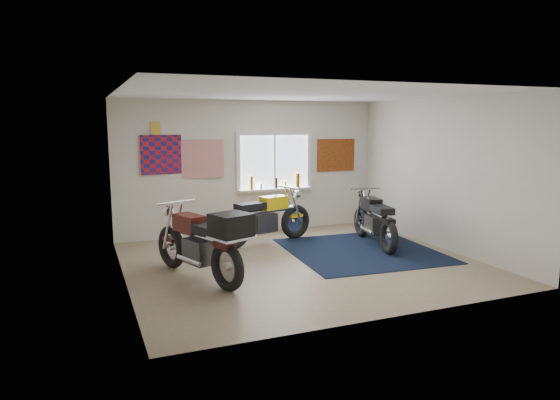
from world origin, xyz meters
name	(u,v)px	position (x,y,z in m)	size (l,w,h in m)	color
ground	(301,262)	(0.00, 0.00, 0.00)	(5.50, 5.50, 0.00)	#9E896B
room_shell	(302,162)	(0.00, 0.00, 1.64)	(5.50, 5.50, 5.50)	white
navy_rug	(361,251)	(1.30, 0.27, 0.01)	(2.50, 2.60, 0.01)	black
window_assembly	(274,166)	(0.50, 2.47, 1.37)	(1.66, 0.17, 1.26)	white
oil_bottles	(279,182)	(0.58, 2.40, 1.03)	(1.11, 0.09, 0.30)	#966815
flag_display	(155,128)	(-1.90, 2.48, 2.15)	(1.60, 0.10, 1.17)	red
triumph_poster	(336,155)	(1.95, 2.48, 1.55)	(0.90, 0.03, 0.70)	#A54C14
yellow_triumph	(266,219)	(-0.09, 1.43, 0.46)	(2.05, 0.78, 1.05)	black
black_chrome_bike	(374,221)	(1.75, 0.57, 0.45)	(0.65, 1.97, 1.02)	black
maroon_tourer	(203,243)	(-1.69, -0.35, 0.57)	(1.09, 2.10, 1.09)	black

